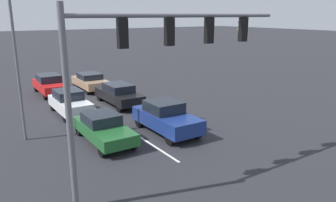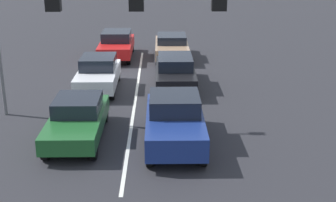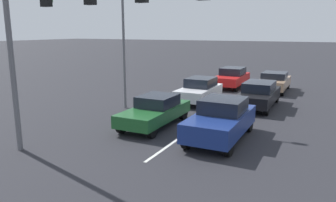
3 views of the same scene
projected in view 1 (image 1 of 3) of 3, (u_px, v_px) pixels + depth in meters
name	position (u px, v px, depth m)	size (l,w,h in m)	color
ground_plane	(89.00, 104.00, 23.29)	(240.00, 240.00, 0.00)	#28282D
lane_stripe_left_divider	(103.00, 113.00, 21.15)	(0.12, 17.27, 0.01)	silver
car_navy_leftlane_front	(166.00, 117.00, 17.62)	(1.90, 4.40, 1.68)	navy
car_darkgreen_midlane_front	(103.00, 128.00, 16.33)	(1.77, 4.41, 1.41)	#1E5928
car_black_leftlane_second	(119.00, 94.00, 23.08)	(1.79, 4.67, 1.50)	black
car_white_midlane_second	(70.00, 102.00, 20.95)	(1.77, 4.03, 1.52)	silver
car_red_midlane_third	(50.00, 84.00, 26.21)	(1.86, 4.49, 1.55)	red
car_tan_leftlane_third	(90.00, 81.00, 27.71)	(1.89, 4.35, 1.40)	tan
traffic_signal_gantry	(153.00, 52.00, 11.11)	(8.78, 0.37, 6.56)	slate
street_lamp_right_shoulder	(19.00, 39.00, 15.56)	(2.18, 0.24, 8.78)	slate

